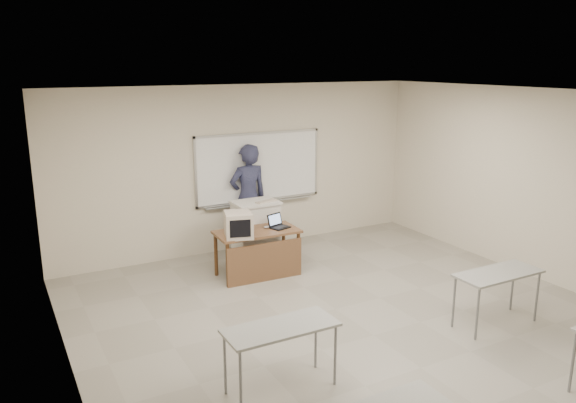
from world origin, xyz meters
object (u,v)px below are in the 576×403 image
instructor_desk (260,246)px  podium (256,231)px  whiteboard (259,168)px  keyboard (266,201)px  mouse (267,227)px  presenter (248,198)px  crt_monitor (239,224)px  laptop (279,224)px

instructor_desk → podium: (0.26, 0.71, 0.01)m
whiteboard → keyboard: whiteboard is taller
instructor_desk → keyboard: 0.91m
mouse → instructor_desk: bearing=-118.8°
instructor_desk → presenter: bearing=74.8°
whiteboard → crt_monitor: 1.91m
crt_monitor → keyboard: size_ratio=1.17×
podium → laptop: podium is taller
instructor_desk → presenter: presenter is taller
instructor_desk → presenter: 1.49m
podium → laptop: 0.67m
presenter → whiteboard: bearing=-158.0°
instructor_desk → whiteboard: bearing=66.7°
laptop → presenter: presenter is taller
whiteboard → presenter: (-0.28, -0.12, -0.50)m
podium → presenter: 0.80m
crt_monitor → mouse: bearing=32.9°
instructor_desk → laptop: size_ratio=4.52×
podium → mouse: 0.60m
crt_monitor → presenter: 1.59m
mouse → keyboard: bearing=86.2°
presenter → instructor_desk: bearing=71.7°
podium → mouse: podium is taller
whiteboard → crt_monitor: bearing=-125.6°
keyboard → presenter: presenter is taller
podium → crt_monitor: bearing=-131.1°
laptop → mouse: laptop is taller
instructor_desk → presenter: (0.42, 1.36, 0.45)m
laptop → mouse: size_ratio=2.96×
podium → mouse: size_ratio=10.70×
instructor_desk → crt_monitor: (-0.37, -0.01, 0.41)m
mouse → whiteboard: bearing=91.7°
whiteboard → instructor_desk: (-0.70, -1.48, -0.95)m
whiteboard → presenter: whiteboard is taller
crt_monitor → laptop: size_ratio=1.57×
whiteboard → instructor_desk: 1.89m
whiteboard → podium: (-0.44, -0.77, -0.94)m
podium → crt_monitor: crt_monitor is taller
crt_monitor → mouse: 0.62m
laptop → keyboard: 0.55m
whiteboard → mouse: 1.58m
laptop → presenter: bearing=71.8°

